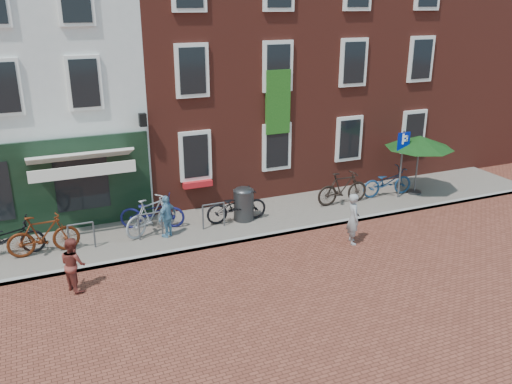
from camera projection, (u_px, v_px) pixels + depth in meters
name	position (u px, v px, depth m)	size (l,w,h in m)	color
ground	(211.00, 248.00, 15.73)	(80.00, 80.00, 0.00)	brown
sidewalk	(226.00, 223.00, 17.38)	(24.00, 3.00, 0.10)	slate
building_stucco	(5.00, 74.00, 18.42)	(8.00, 8.00, 9.00)	silver
building_brick_mid	(199.00, 52.00, 20.84)	(6.00, 8.00, 10.00)	maroon
building_brick_right	(332.00, 47.00, 23.05)	(6.00, 8.00, 10.00)	maroon
filler_right	(448.00, 53.00, 25.62)	(7.00, 8.00, 9.00)	maroon
litter_bin	(244.00, 202.00, 17.33)	(0.66, 0.66, 1.21)	#343537
parking_sign	(402.00, 153.00, 18.98)	(0.50, 0.07, 2.48)	#4C4C4F
parasol	(420.00, 140.00, 19.25)	(2.47, 2.47, 2.30)	#4C4C4F
woman	(353.00, 219.00, 15.83)	(0.57, 0.38, 1.57)	gray
boy	(73.00, 264.00, 13.28)	(0.68, 0.53, 1.40)	brown
cafe_person	(167.00, 216.00, 16.08)	(0.77, 0.32, 1.32)	#5F92B3
bicycle_0	(7.00, 238.00, 14.93)	(0.70, 2.02, 1.06)	black
bicycle_1	(43.00, 235.00, 14.98)	(0.55, 1.96, 1.18)	#4C1C0A
bicycle_2	(152.00, 212.00, 16.75)	(0.70, 2.02, 1.06)	#13154C
bicycle_3	(152.00, 215.00, 16.33)	(0.55, 1.96, 1.18)	#A0A0A2
bicycle_4	(236.00, 206.00, 17.24)	(0.70, 2.02, 1.06)	black
bicycle_5	(343.00, 188.00, 18.70)	(0.55, 1.96, 1.18)	black
bicycle_6	(387.00, 182.00, 19.53)	(0.70, 2.02, 1.06)	navy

